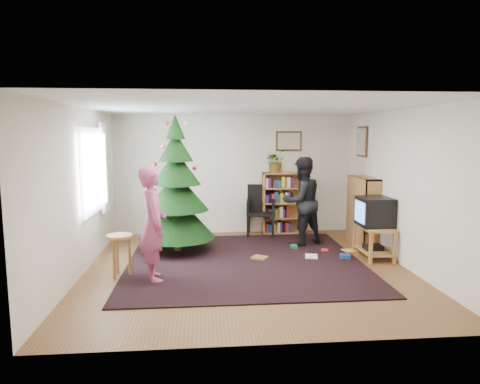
{
  "coord_description": "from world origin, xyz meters",
  "views": [
    {
      "loc": [
        -0.68,
        -6.5,
        2.1
      ],
      "look_at": [
        -0.03,
        0.82,
        1.1
      ],
      "focal_mm": 32.0,
      "sensor_mm": 36.0,
      "label": 1
    }
  ],
  "objects": [
    {
      "name": "picture_back",
      "position": [
        1.15,
        2.48,
        1.95
      ],
      "size": [
        0.55,
        0.03,
        0.42
      ],
      "color": "#4C3319",
      "rests_on": "wall_back"
    },
    {
      "name": "person_standing",
      "position": [
        -1.4,
        -0.43,
        0.83
      ],
      "size": [
        0.56,
        0.69,
        1.65
      ],
      "primitive_type": "imported",
      "rotation": [
        0.0,
        0.0,
        1.87
      ],
      "color": "#AA446E",
      "rests_on": "rug"
    },
    {
      "name": "person_by_chair",
      "position": [
        1.18,
        1.32,
        0.84
      ],
      "size": [
        1.0,
        0.9,
        1.68
      ],
      "primitive_type": "imported",
      "rotation": [
        0.0,
        0.0,
        3.53
      ],
      "color": "black",
      "rests_on": "rug"
    },
    {
      "name": "potted_plant",
      "position": [
        0.86,
        2.34,
        1.55
      ],
      "size": [
        0.48,
        0.43,
        0.49
      ],
      "primitive_type": "imported",
      "rotation": [
        0.0,
        0.0,
        0.1
      ],
      "color": "gray",
      "rests_on": "bookshelf_back"
    },
    {
      "name": "crt_tv",
      "position": [
        2.22,
        0.4,
        0.79
      ],
      "size": [
        0.52,
        0.56,
        0.49
      ],
      "color": "black",
      "rests_on": "tv_stand"
    },
    {
      "name": "stool",
      "position": [
        -1.9,
        -0.24,
        0.49
      ],
      "size": [
        0.38,
        0.38,
        0.63
      ],
      "color": "#9F6A38",
      "rests_on": "floor"
    },
    {
      "name": "armchair",
      "position": [
        0.52,
        2.29,
        0.56
      ],
      "size": [
        0.65,
        0.65,
        1.04
      ],
      "rotation": [
        0.0,
        0.0,
        -0.15
      ],
      "color": "black",
      "rests_on": "rug"
    },
    {
      "name": "floor",
      "position": [
        0.0,
        0.0,
        0.0
      ],
      "size": [
        5.0,
        5.0,
        0.0
      ],
      "primitive_type": "plane",
      "color": "brown",
      "rests_on": "ground"
    },
    {
      "name": "ceiling",
      "position": [
        0.0,
        0.0,
        2.5
      ],
      "size": [
        5.0,
        5.0,
        0.0
      ],
      "primitive_type": "plane",
      "rotation": [
        3.14,
        0.0,
        0.0
      ],
      "color": "white",
      "rests_on": "wall_back"
    },
    {
      "name": "christmas_tree",
      "position": [
        -1.14,
        1.05,
        1.02
      ],
      "size": [
        1.34,
        1.34,
        2.44
      ],
      "rotation": [
        0.0,
        0.0,
        -0.08
      ],
      "color": "#3F2816",
      "rests_on": "rug"
    },
    {
      "name": "wall_right",
      "position": [
        2.5,
        0.0,
        1.25
      ],
      "size": [
        0.02,
        5.0,
        2.5
      ],
      "primitive_type": "cube",
      "color": "silver",
      "rests_on": "floor"
    },
    {
      "name": "window_pane",
      "position": [
        -2.47,
        0.6,
        1.5
      ],
      "size": [
        0.04,
        1.2,
        1.4
      ],
      "primitive_type": "cube",
      "color": "silver",
      "rests_on": "wall_left"
    },
    {
      "name": "floor_clutter",
      "position": [
        1.26,
        0.63,
        0.04
      ],
      "size": [
        1.88,
        0.93,
        0.08
      ],
      "color": "#A51E19",
      "rests_on": "rug"
    },
    {
      "name": "wall_left",
      "position": [
        -2.5,
        0.0,
        1.25
      ],
      "size": [
        0.02,
        5.0,
        2.5
      ],
      "primitive_type": "cube",
      "color": "silver",
      "rests_on": "floor"
    },
    {
      "name": "wall_back",
      "position": [
        0.0,
        2.5,
        1.25
      ],
      "size": [
        5.0,
        0.02,
        2.5
      ],
      "primitive_type": "cube",
      "color": "silver",
      "rests_on": "floor"
    },
    {
      "name": "bookshelf_back",
      "position": [
        1.06,
        2.34,
        0.66
      ],
      "size": [
        0.95,
        0.3,
        1.3
      ],
      "color": "#9F6A38",
      "rests_on": "floor"
    },
    {
      "name": "wall_front",
      "position": [
        0.0,
        -2.5,
        1.25
      ],
      "size": [
        5.0,
        0.02,
        2.5
      ],
      "primitive_type": "cube",
      "color": "silver",
      "rests_on": "floor"
    },
    {
      "name": "picture_right",
      "position": [
        2.48,
        1.75,
        1.95
      ],
      "size": [
        0.03,
        0.5,
        0.6
      ],
      "color": "#4C3319",
      "rests_on": "wall_right"
    },
    {
      "name": "bookshelf_right",
      "position": [
        2.34,
        1.23,
        0.66
      ],
      "size": [
        0.3,
        0.95,
        1.3
      ],
      "rotation": [
        0.0,
        0.0,
        1.57
      ],
      "color": "#9F6A38",
      "rests_on": "floor"
    },
    {
      "name": "curtain",
      "position": [
        -2.43,
        1.3,
        1.5
      ],
      "size": [
        0.06,
        0.35,
        1.6
      ],
      "primitive_type": "cube",
      "color": "white",
      "rests_on": "wall_left"
    },
    {
      "name": "table_lamp",
      "position": [
        1.36,
        2.34,
        1.51
      ],
      "size": [
        0.23,
        0.23,
        0.3
      ],
      "color": "#A57F33",
      "rests_on": "bookshelf_back"
    },
    {
      "name": "tv_stand",
      "position": [
        2.22,
        0.4,
        0.32
      ],
      "size": [
        0.46,
        0.82,
        0.55
      ],
      "color": "#9F6A38",
      "rests_on": "floor"
    },
    {
      "name": "rug",
      "position": [
        0.0,
        0.3,
        0.01
      ],
      "size": [
        3.8,
        3.6,
        0.02
      ],
      "primitive_type": "cube",
      "color": "black",
      "rests_on": "floor"
    }
  ]
}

